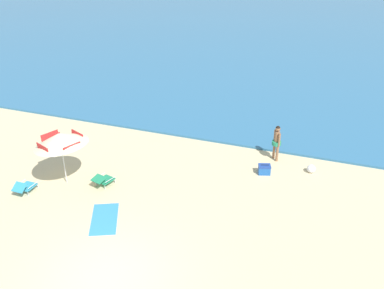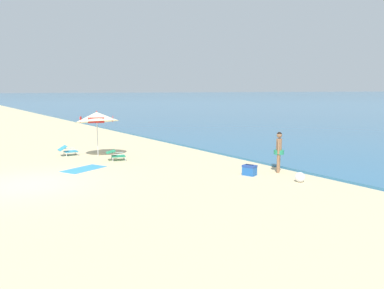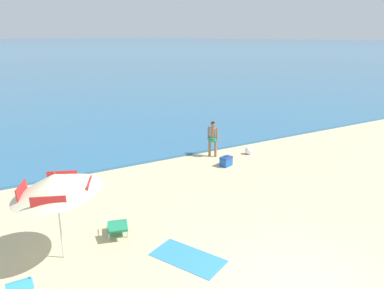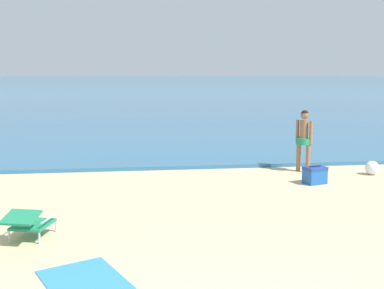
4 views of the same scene
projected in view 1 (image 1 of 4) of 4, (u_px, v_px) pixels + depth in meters
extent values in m
plane|color=#CCB78C|center=(107.00, 277.00, 12.65)|extent=(800.00, 800.00, 0.00)
cylinder|color=silver|center=(63.00, 159.00, 16.69)|extent=(0.04, 0.04, 2.20)
cone|color=beige|center=(60.00, 139.00, 16.29)|extent=(2.29, 2.25, 0.73)
cube|color=red|center=(77.00, 135.00, 16.84)|extent=(0.71, 0.33, 0.26)
cube|color=red|center=(50.00, 136.00, 16.79)|extent=(0.33, 0.71, 0.26)
cube|color=red|center=(43.00, 148.00, 15.84)|extent=(0.71, 0.33, 0.26)
cube|color=red|center=(72.00, 148.00, 15.89)|extent=(0.33, 0.71, 0.26)
sphere|color=red|center=(59.00, 133.00, 16.17)|extent=(0.06, 0.06, 0.06)
cube|color=#1E7F56|center=(106.00, 180.00, 17.00)|extent=(0.66, 0.72, 0.04)
cube|color=#1E7F56|center=(99.00, 179.00, 16.64)|extent=(0.59, 0.54, 0.13)
cylinder|color=silver|center=(107.00, 177.00, 17.38)|extent=(0.03, 0.03, 0.18)
cylinder|color=silver|center=(115.00, 181.00, 17.13)|extent=(0.03, 0.03, 0.18)
cylinder|color=silver|center=(96.00, 183.00, 16.97)|extent=(0.03, 0.03, 0.18)
cylinder|color=silver|center=(105.00, 187.00, 16.72)|extent=(0.03, 0.03, 0.18)
cylinder|color=silver|center=(100.00, 175.00, 17.09)|extent=(0.17, 0.53, 0.02)
cylinder|color=silver|center=(110.00, 180.00, 16.80)|extent=(0.17, 0.53, 0.02)
cube|color=teal|center=(27.00, 186.00, 16.59)|extent=(0.53, 0.61, 0.04)
cube|color=teal|center=(19.00, 187.00, 16.16)|extent=(0.50, 0.39, 0.24)
cylinder|color=silver|center=(28.00, 184.00, 16.95)|extent=(0.03, 0.03, 0.18)
cylinder|color=silver|center=(38.00, 186.00, 16.80)|extent=(0.03, 0.03, 0.18)
cylinder|color=silver|center=(18.00, 191.00, 16.48)|extent=(0.03, 0.03, 0.18)
cylinder|color=silver|center=(28.00, 194.00, 16.32)|extent=(0.03, 0.03, 0.18)
cylinder|color=silver|center=(21.00, 182.00, 16.62)|extent=(0.03, 0.54, 0.02)
cylinder|color=silver|center=(33.00, 185.00, 16.44)|extent=(0.03, 0.54, 0.02)
cylinder|color=#8C6042|center=(274.00, 150.00, 18.80)|extent=(0.12, 0.12, 0.79)
cylinder|color=#8C6042|center=(277.00, 153.00, 18.56)|extent=(0.12, 0.12, 0.79)
cylinder|color=#23845B|center=(276.00, 143.00, 18.49)|extent=(0.40, 0.40, 0.16)
cylinder|color=#8C6042|center=(277.00, 138.00, 18.37)|extent=(0.22, 0.22, 0.56)
cylinder|color=#8C6042|center=(275.00, 136.00, 18.54)|extent=(0.09, 0.09, 0.59)
cylinder|color=#8C6042|center=(279.00, 140.00, 18.21)|extent=(0.09, 0.09, 0.59)
sphere|color=#8C6042|center=(278.00, 129.00, 18.17)|extent=(0.21, 0.21, 0.21)
sphere|color=black|center=(278.00, 128.00, 18.16)|extent=(0.20, 0.20, 0.20)
cube|color=#1E56A8|center=(264.00, 170.00, 17.73)|extent=(0.56, 0.47, 0.32)
cube|color=navy|center=(265.00, 166.00, 17.64)|extent=(0.58, 0.49, 0.08)
cylinder|color=black|center=(265.00, 165.00, 17.61)|extent=(0.33, 0.13, 0.02)
sphere|color=white|center=(311.00, 169.00, 17.81)|extent=(0.35, 0.35, 0.35)
cube|color=#3384BC|center=(104.00, 219.00, 15.10)|extent=(1.57, 2.01, 0.01)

